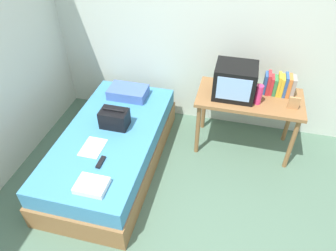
{
  "coord_description": "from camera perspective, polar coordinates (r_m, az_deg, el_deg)",
  "views": [
    {
      "loc": [
        0.33,
        -1.51,
        2.71
      ],
      "look_at": [
        -0.28,
        0.98,
        0.58
      ],
      "focal_mm": 33.64,
      "sensor_mm": 36.0,
      "label": 1
    }
  ],
  "objects": [
    {
      "name": "ground_plane",
      "position": [
        3.12,
        0.8,
        -20.56
      ],
      "size": [
        8.0,
        8.0,
        0.0
      ],
      "primitive_type": "plane",
      "color": "#4C6B56"
    },
    {
      "name": "wall_back",
      "position": [
        3.8,
        8.3,
        17.53
      ],
      "size": [
        5.2,
        0.1,
        2.6
      ],
      "primitive_type": "cube",
      "color": "silver",
      "rests_on": "ground"
    },
    {
      "name": "bed",
      "position": [
        3.61,
        -10.08,
        -4.16
      ],
      "size": [
        1.0,
        2.0,
        0.49
      ],
      "color": "olive",
      "rests_on": "ground"
    },
    {
      "name": "desk",
      "position": [
        3.66,
        14.42,
        3.92
      ],
      "size": [
        1.16,
        0.6,
        0.74
      ],
      "color": "olive",
      "rests_on": "ground"
    },
    {
      "name": "tv",
      "position": [
        3.5,
        12.04,
        7.92
      ],
      "size": [
        0.44,
        0.39,
        0.36
      ],
      "color": "black",
      "rests_on": "desk"
    },
    {
      "name": "water_bottle",
      "position": [
        3.46,
        16.09,
        5.42
      ],
      "size": [
        0.08,
        0.08,
        0.22
      ],
      "primitive_type": "cylinder",
      "color": "#E53372",
      "rests_on": "desk"
    },
    {
      "name": "book_row",
      "position": [
        3.68,
        19.54,
        6.95
      ],
      "size": [
        0.33,
        0.16,
        0.24
      ],
      "color": "#2D5699",
      "rests_on": "desk"
    },
    {
      "name": "picture_frame",
      "position": [
        3.52,
        21.84,
        3.79
      ],
      "size": [
        0.11,
        0.02,
        0.14
      ],
      "primitive_type": "cube",
      "color": "#B27F4C",
      "rests_on": "desk"
    },
    {
      "name": "pillow",
      "position": [
        3.93,
        -7.25,
        5.99
      ],
      "size": [
        0.47,
        0.3,
        0.12
      ],
      "primitive_type": "cube",
      "color": "#4766AD",
      "rests_on": "bed"
    },
    {
      "name": "handbag",
      "position": [
        3.46,
        -9.68,
        1.28
      ],
      "size": [
        0.3,
        0.2,
        0.22
      ],
      "color": "black",
      "rests_on": "bed"
    },
    {
      "name": "magazine",
      "position": [
        3.3,
        -13.46,
        -3.88
      ],
      "size": [
        0.21,
        0.29,
        0.01
      ],
      "primitive_type": "cube",
      "color": "white",
      "rests_on": "bed"
    },
    {
      "name": "remote_dark",
      "position": [
        3.12,
        -12.09,
        -6.5
      ],
      "size": [
        0.04,
        0.16,
        0.02
      ],
      "primitive_type": "cube",
      "color": "black",
      "rests_on": "bed"
    },
    {
      "name": "folded_towel",
      "position": [
        2.92,
        -13.67,
        -10.51
      ],
      "size": [
        0.28,
        0.22,
        0.06
      ],
      "primitive_type": "cube",
      "color": "white",
      "rests_on": "bed"
    }
  ]
}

